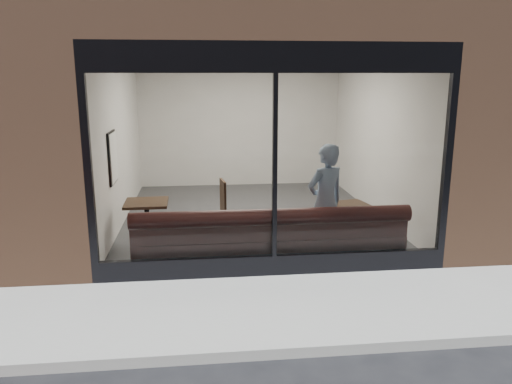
{
  "coord_description": "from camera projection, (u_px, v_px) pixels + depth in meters",
  "views": [
    {
      "loc": [
        -0.99,
        -4.51,
        2.79
      ],
      "look_at": [
        -0.22,
        2.4,
        1.14
      ],
      "focal_mm": 35.0,
      "sensor_mm": 36.0,
      "label": 1
    }
  ],
  "objects": [
    {
      "name": "ground",
      "position": [
        303.0,
        353.0,
        5.11
      ],
      "size": [
        120.0,
        120.0,
        0.0
      ],
      "primitive_type": "plane",
      "color": "black",
      "rests_on": "ground"
    },
    {
      "name": "sidewalk_near",
      "position": [
        286.0,
        308.0,
        6.08
      ],
      "size": [
        40.0,
        2.0,
        0.01
      ],
      "primitive_type": "cube",
      "color": "gray",
      "rests_on": "ground"
    },
    {
      "name": "kerb_near",
      "position": [
        304.0,
        350.0,
        5.05
      ],
      "size": [
        40.0,
        0.1,
        0.12
      ],
      "primitive_type": "cube",
      "color": "gray",
      "rests_on": "ground"
    },
    {
      "name": "host_building_pier_left",
      "position": [
        86.0,
        124.0,
        12.08
      ],
      "size": [
        2.5,
        12.0,
        3.2
      ],
      "primitive_type": "cube",
      "color": "brown",
      "rests_on": "ground"
    },
    {
      "name": "host_building_pier_right",
      "position": [
        384.0,
        121.0,
        12.89
      ],
      "size": [
        2.5,
        12.0,
        3.2
      ],
      "primitive_type": "cube",
      "color": "brown",
      "rests_on": "ground"
    },
    {
      "name": "host_building_backfill",
      "position": [
        232.0,
        114.0,
        15.38
      ],
      "size": [
        5.0,
        6.0,
        3.2
      ],
      "primitive_type": "cube",
      "color": "brown",
      "rests_on": "ground"
    },
    {
      "name": "cafe_floor",
      "position": [
        252.0,
        216.0,
        9.95
      ],
      "size": [
        6.0,
        6.0,
        0.0
      ],
      "primitive_type": "plane",
      "color": "#2D2D30",
      "rests_on": "ground"
    },
    {
      "name": "cafe_ceiling",
      "position": [
        252.0,
        52.0,
        9.22
      ],
      "size": [
        6.0,
        6.0,
        0.0
      ],
      "primitive_type": "plane",
      "rotation": [
        3.14,
        0.0,
        0.0
      ],
      "color": "white",
      "rests_on": "host_building_upper"
    },
    {
      "name": "cafe_wall_back",
      "position": [
        240.0,
        123.0,
        12.47
      ],
      "size": [
        5.0,
        0.0,
        5.0
      ],
      "primitive_type": "plane",
      "rotation": [
        1.57,
        0.0,
        0.0
      ],
      "color": "silver",
      "rests_on": "ground"
    },
    {
      "name": "cafe_wall_left",
      "position": [
        120.0,
        139.0,
        9.31
      ],
      "size": [
        0.0,
        6.0,
        6.0
      ],
      "primitive_type": "plane",
      "rotation": [
        1.57,
        0.0,
        1.57
      ],
      "color": "silver",
      "rests_on": "ground"
    },
    {
      "name": "cafe_wall_right",
      "position": [
        377.0,
        136.0,
        9.85
      ],
      "size": [
        0.0,
        6.0,
        6.0
      ],
      "primitive_type": "plane",
      "rotation": [
        1.57,
        0.0,
        -1.57
      ],
      "color": "silver",
      "rests_on": "ground"
    },
    {
      "name": "storefront_kick",
      "position": [
        274.0,
        265.0,
        7.06
      ],
      "size": [
        5.0,
        0.1,
        0.3
      ],
      "primitive_type": "cube",
      "color": "black",
      "rests_on": "ground"
    },
    {
      "name": "storefront_header",
      "position": [
        276.0,
        57.0,
        6.41
      ],
      "size": [
        5.0,
        0.1,
        0.4
      ],
      "primitive_type": "cube",
      "color": "black",
      "rests_on": "host_building_upper"
    },
    {
      "name": "storefront_mullion",
      "position": [
        275.0,
        168.0,
        6.74
      ],
      "size": [
        0.06,
        0.1,
        2.5
      ],
      "primitive_type": "cube",
      "color": "black",
      "rests_on": "storefront_kick"
    },
    {
      "name": "storefront_glass",
      "position": [
        275.0,
        168.0,
        6.71
      ],
      "size": [
        4.8,
        0.0,
        4.8
      ],
      "primitive_type": "plane",
      "rotation": [
        1.57,
        0.0,
        0.0
      ],
      "color": "white",
      "rests_on": "storefront_kick"
    },
    {
      "name": "banquette",
      "position": [
        270.0,
        250.0,
        7.43
      ],
      "size": [
        4.0,
        0.55,
        0.45
      ],
      "primitive_type": "cube",
      "color": "#331612",
      "rests_on": "cafe_floor"
    },
    {
      "name": "person",
      "position": [
        325.0,
        202.0,
        7.57
      ],
      "size": [
        0.77,
        0.66,
        1.78
      ],
      "primitive_type": "imported",
      "rotation": [
        0.0,
        0.0,
        3.56
      ],
      "color": "#8DA5C2",
      "rests_on": "cafe_floor"
    },
    {
      "name": "cafe_table_left",
      "position": [
        146.0,
        203.0,
        8.12
      ],
      "size": [
        0.7,
        0.7,
        0.04
      ],
      "primitive_type": "cube",
      "rotation": [
        0.0,
        0.0,
        0.02
      ],
      "color": "#302012",
      "rests_on": "cafe_floor"
    },
    {
      "name": "cafe_table_right",
      "position": [
        351.0,
        205.0,
        7.99
      ],
      "size": [
        0.66,
        0.66,
        0.04
      ],
      "primitive_type": "cube",
      "rotation": [
        0.0,
        0.0,
        0.21
      ],
      "color": "#302012",
      "rests_on": "cafe_floor"
    },
    {
      "name": "cafe_chair_left",
      "position": [
        213.0,
        219.0,
        8.98
      ],
      "size": [
        0.48,
        0.48,
        0.04
      ],
      "primitive_type": "cube",
      "rotation": [
        0.0,
        0.0,
        3.29
      ],
      "color": "#302012",
      "rests_on": "cafe_floor"
    },
    {
      "name": "cafe_chair_right",
      "position": [
        318.0,
        225.0,
        8.61
      ],
      "size": [
        0.56,
        0.56,
        0.04
      ],
      "primitive_type": "cube",
      "rotation": [
        0.0,
        0.0,
        3.48
      ],
      "color": "#302012",
      "rests_on": "cafe_floor"
    },
    {
      "name": "wall_poster",
      "position": [
        114.0,
        157.0,
        8.37
      ],
      "size": [
        0.02,
        0.61,
        0.82
      ],
      "primitive_type": "cube",
      "color": "white",
      "rests_on": "cafe_wall_left"
    }
  ]
}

